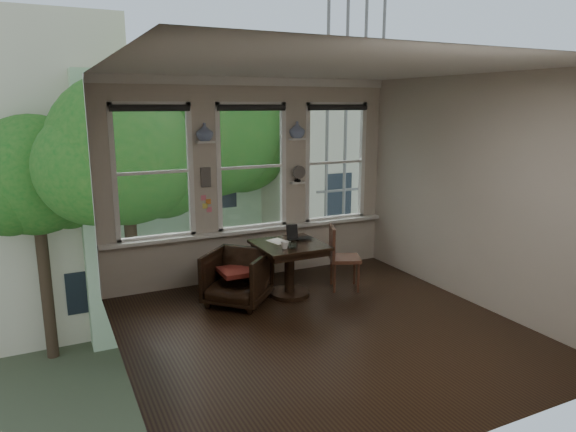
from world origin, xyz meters
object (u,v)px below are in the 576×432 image
table (289,270)px  laptop (302,240)px  armchair_left (237,278)px  mug (285,245)px  side_chair_right (345,258)px

table → laptop: bearing=16.5°
armchair_left → mug: (0.59, -0.24, 0.44)m
table → laptop: 0.45m
side_chair_right → armchair_left: bearing=108.6°
side_chair_right → laptop: 0.71m
laptop → mug: size_ratio=3.26×
table → mug: size_ratio=8.20×
table → laptop: size_ratio=2.51×
armchair_left → table: bearing=41.4°
table → armchair_left: size_ratio=1.14×
side_chair_right → laptop: (-0.62, 0.16, 0.30)m
armchair_left → laptop: (0.97, 0.03, 0.40)m
side_chair_right → laptop: size_ratio=2.57×
mug → laptop: bearing=34.2°
side_chair_right → mug: side_chair_right is taller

